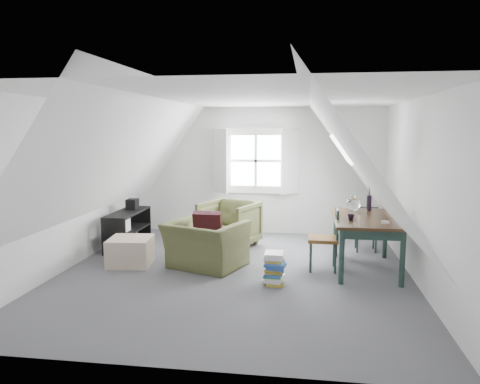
% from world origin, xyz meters
% --- Properties ---
extents(floor, '(5.50, 5.50, 0.00)m').
position_xyz_m(floor, '(0.00, 0.00, 0.00)').
color(floor, '#4D4D52').
rests_on(floor, ground).
extents(ceiling, '(5.50, 5.50, 0.00)m').
position_xyz_m(ceiling, '(0.00, 0.00, 2.50)').
color(ceiling, white).
rests_on(ceiling, wall_back).
extents(wall_back, '(5.00, 0.00, 5.00)m').
position_xyz_m(wall_back, '(0.00, 2.75, 1.25)').
color(wall_back, silver).
rests_on(wall_back, ground).
extents(wall_front, '(5.00, 0.00, 5.00)m').
position_xyz_m(wall_front, '(0.00, -2.75, 1.25)').
color(wall_front, silver).
rests_on(wall_front, ground).
extents(wall_left, '(0.00, 5.50, 5.50)m').
position_xyz_m(wall_left, '(-2.50, 0.00, 1.25)').
color(wall_left, silver).
rests_on(wall_left, ground).
extents(wall_right, '(0.00, 5.50, 5.50)m').
position_xyz_m(wall_right, '(2.50, 0.00, 1.25)').
color(wall_right, silver).
rests_on(wall_right, ground).
extents(slope_left, '(3.19, 5.50, 4.48)m').
position_xyz_m(slope_left, '(-1.55, 0.00, 1.78)').
color(slope_left, white).
rests_on(slope_left, wall_left).
extents(slope_right, '(3.19, 5.50, 4.48)m').
position_xyz_m(slope_right, '(1.55, 0.00, 1.78)').
color(slope_right, white).
rests_on(slope_right, wall_right).
extents(dormer_window, '(1.71, 0.35, 1.30)m').
position_xyz_m(dormer_window, '(0.00, 2.68, 1.45)').
color(dormer_window, white).
rests_on(dormer_window, wall_back).
extents(skylight, '(0.35, 0.75, 0.47)m').
position_xyz_m(skylight, '(1.55, 1.30, 1.75)').
color(skylight, white).
rests_on(skylight, slope_right).
extents(armchair_near, '(1.34, 1.27, 0.70)m').
position_xyz_m(armchair_near, '(-0.48, 0.25, 0.00)').
color(armchair_near, '#484D28').
rests_on(armchair_near, floor).
extents(armchair_far, '(1.14, 1.15, 0.82)m').
position_xyz_m(armchair_far, '(-0.33, 1.51, 0.00)').
color(armchair_far, '#484D28').
rests_on(armchair_far, floor).
extents(throw_pillow, '(0.43, 0.25, 0.44)m').
position_xyz_m(throw_pillow, '(-0.48, 0.40, 0.62)').
color(throw_pillow, '#350E16').
rests_on(throw_pillow, armchair_near).
extents(ottoman, '(0.69, 0.69, 0.42)m').
position_xyz_m(ottoman, '(-1.66, 0.23, 0.21)').
color(ottoman, tan).
rests_on(ottoman, floor).
extents(dining_table, '(0.96, 1.59, 0.80)m').
position_xyz_m(dining_table, '(1.89, 0.47, 0.69)').
color(dining_table, black).
rests_on(dining_table, floor).
extents(demijohn, '(0.23, 0.23, 0.32)m').
position_xyz_m(demijohn, '(1.74, 0.92, 0.93)').
color(demijohn, silver).
rests_on(demijohn, dining_table).
extents(vase_twigs, '(0.08, 0.09, 0.61)m').
position_xyz_m(vase_twigs, '(1.99, 1.02, 0.93)').
color(vase_twigs, black).
rests_on(vase_twigs, dining_table).
extents(cup, '(0.12, 0.12, 0.09)m').
position_xyz_m(cup, '(1.64, 0.17, 0.80)').
color(cup, black).
rests_on(cup, dining_table).
extents(paper_box, '(0.11, 0.08, 0.04)m').
position_xyz_m(paper_box, '(2.09, 0.02, 0.81)').
color(paper_box, white).
rests_on(paper_box, dining_table).
extents(dining_chair_far, '(0.37, 0.37, 0.79)m').
position_xyz_m(dining_chair_far, '(2.03, 1.56, 0.41)').
color(dining_chair_far, brown).
rests_on(dining_chair_far, floor).
extents(dining_chair_near, '(0.43, 0.43, 0.92)m').
position_xyz_m(dining_chair_near, '(1.30, 0.38, 0.48)').
color(dining_chair_near, brown).
rests_on(dining_chair_near, floor).
extents(media_shelf, '(0.42, 1.25, 0.64)m').
position_xyz_m(media_shelf, '(-2.10, 1.19, 0.29)').
color(media_shelf, black).
rests_on(media_shelf, floor).
extents(electronics_box, '(0.19, 0.26, 0.20)m').
position_xyz_m(electronics_box, '(-2.10, 1.48, 0.72)').
color(electronics_box, black).
rests_on(electronics_box, media_shelf).
extents(magazine_stack, '(0.32, 0.38, 0.43)m').
position_xyz_m(magazine_stack, '(0.60, -0.37, 0.22)').
color(magazine_stack, '#B29933').
rests_on(magazine_stack, floor).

